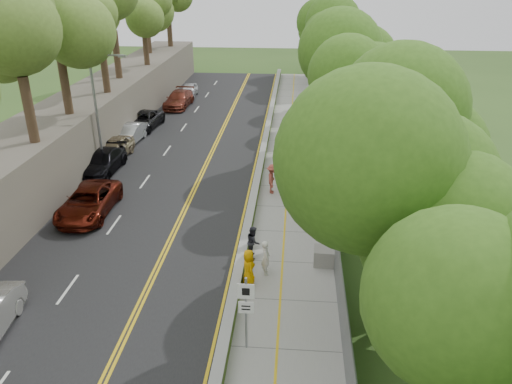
{
  "coord_description": "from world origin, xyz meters",
  "views": [
    {
      "loc": [
        2.6,
        -17.49,
        13.15
      ],
      "look_at": [
        0.5,
        8.0,
        1.4
      ],
      "focal_mm": 35.0,
      "sensor_mm": 36.0,
      "label": 1
    }
  ],
  "objects_px": {
    "construction_barrel": "(307,118)",
    "person_far": "(317,143)",
    "car_2": "(89,202)",
    "signpost": "(246,306)",
    "painter_0": "(249,268)",
    "streetlight": "(99,104)",
    "concrete_block": "(327,256)"
  },
  "relations": [
    {
      "from": "car_2",
      "to": "painter_0",
      "type": "height_order",
      "value": "painter_0"
    },
    {
      "from": "painter_0",
      "to": "car_2",
      "type": "bearing_deg",
      "value": 34.15
    },
    {
      "from": "car_2",
      "to": "painter_0",
      "type": "bearing_deg",
      "value": -33.71
    },
    {
      "from": "streetlight",
      "to": "construction_barrel",
      "type": "distance_m",
      "value": 18.89
    },
    {
      "from": "signpost",
      "to": "concrete_block",
      "type": "relative_size",
      "value": 2.53
    },
    {
      "from": "construction_barrel",
      "to": "person_far",
      "type": "bearing_deg",
      "value": -85.67
    },
    {
      "from": "painter_0",
      "to": "person_far",
      "type": "distance_m",
      "value": 17.21
    },
    {
      "from": "signpost",
      "to": "painter_0",
      "type": "relative_size",
      "value": 1.76
    },
    {
      "from": "concrete_block",
      "to": "car_2",
      "type": "xyz_separation_m",
      "value": [
        -13.3,
        4.18,
        0.34
      ]
    },
    {
      "from": "construction_barrel",
      "to": "car_2",
      "type": "xyz_separation_m",
      "value": [
        -12.59,
        -18.77,
        0.25
      ]
    },
    {
      "from": "streetlight",
      "to": "construction_barrel",
      "type": "bearing_deg",
      "value": 40.38
    },
    {
      "from": "car_2",
      "to": "person_far",
      "type": "xyz_separation_m",
      "value": [
        13.2,
        10.68,
        0.2
      ]
    },
    {
      "from": "streetlight",
      "to": "car_2",
      "type": "bearing_deg",
      "value": -77.91
    },
    {
      "from": "construction_barrel",
      "to": "concrete_block",
      "type": "distance_m",
      "value": 22.96
    },
    {
      "from": "signpost",
      "to": "person_far",
      "type": "height_order",
      "value": "signpost"
    },
    {
      "from": "car_2",
      "to": "painter_0",
      "type": "xyz_separation_m",
      "value": [
        9.75,
        -6.18,
        0.13
      ]
    },
    {
      "from": "streetlight",
      "to": "signpost",
      "type": "xyz_separation_m",
      "value": [
        11.51,
        -17.02,
        -2.68
      ]
    },
    {
      "from": "car_2",
      "to": "painter_0",
      "type": "relative_size",
      "value": 3.11
    },
    {
      "from": "signpost",
      "to": "car_2",
      "type": "distance_m",
      "value": 14.36
    },
    {
      "from": "concrete_block",
      "to": "car_2",
      "type": "height_order",
      "value": "car_2"
    },
    {
      "from": "signpost",
      "to": "car_2",
      "type": "height_order",
      "value": "signpost"
    },
    {
      "from": "signpost",
      "to": "construction_barrel",
      "type": "distance_m",
      "value": 29.11
    },
    {
      "from": "car_2",
      "to": "person_far",
      "type": "height_order",
      "value": "person_far"
    },
    {
      "from": "construction_barrel",
      "to": "car_2",
      "type": "distance_m",
      "value": 22.6
    },
    {
      "from": "signpost",
      "to": "concrete_block",
      "type": "height_order",
      "value": "signpost"
    },
    {
      "from": "concrete_block",
      "to": "car_2",
      "type": "distance_m",
      "value": 13.94
    },
    {
      "from": "signpost",
      "to": "person_far",
      "type": "bearing_deg",
      "value": 81.42
    },
    {
      "from": "painter_0",
      "to": "streetlight",
      "type": "bearing_deg",
      "value": 17.27
    },
    {
      "from": "construction_barrel",
      "to": "car_2",
      "type": "relative_size",
      "value": 0.18
    },
    {
      "from": "construction_barrel",
      "to": "painter_0",
      "type": "relative_size",
      "value": 0.57
    },
    {
      "from": "concrete_block",
      "to": "painter_0",
      "type": "height_order",
      "value": "painter_0"
    },
    {
      "from": "signpost",
      "to": "concrete_block",
      "type": "bearing_deg",
      "value": 61.62
    }
  ]
}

